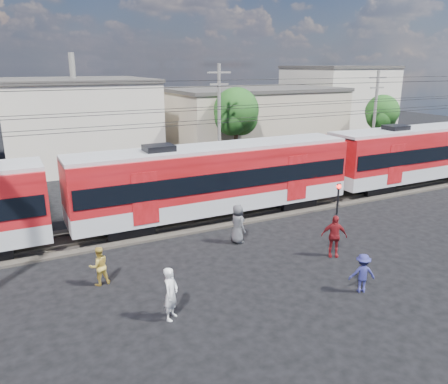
{
  "coord_description": "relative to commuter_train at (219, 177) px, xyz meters",
  "views": [
    {
      "loc": [
        -7.84,
        -13.17,
        8.42
      ],
      "look_at": [
        1.33,
        5.0,
        2.46
      ],
      "focal_mm": 35.0,
      "sensor_mm": 36.0,
      "label": 1
    }
  ],
  "objects": [
    {
      "name": "building_east",
      "position": [
        25.47,
        20.0,
        1.75
      ],
      "size": [
        10.2,
        10.2,
        8.3
      ],
      "color": "#BAB0A2",
      "rests_on": "ground"
    },
    {
      "name": "tree_far",
      "position": [
        21.66,
        9.09,
        1.59
      ],
      "size": [
        3.36,
        3.12,
        5.76
      ],
      "color": "#382619",
      "rests_on": "ground"
    },
    {
      "name": "crossing_signal",
      "position": [
        6.41,
        -2.6,
        -1.11
      ],
      "size": [
        0.27,
        0.27,
        1.86
      ],
      "color": "black",
      "rests_on": "ground"
    },
    {
      "name": "building_midwest",
      "position": [
        -4.53,
        19.0,
        1.25
      ],
      "size": [
        12.24,
        12.24,
        7.3
      ],
      "color": "#BAB0A2",
      "rests_on": "ground"
    },
    {
      "name": "car_white",
      "position": [
        26.36,
        5.56,
        -1.65
      ],
      "size": [
        4.62,
        1.82,
        1.5
      ],
      "primitive_type": "imported",
      "rotation": [
        0.0,
        0.0,
        1.62
      ],
      "color": "white",
      "rests_on": "ground"
    },
    {
      "name": "track_bed",
      "position": [
        -2.53,
        0.0,
        -2.34
      ],
      "size": [
        70.0,
        3.4,
        0.12
      ],
      "primitive_type": "cube",
      "color": "#2D2823",
      "rests_on": "ground"
    },
    {
      "name": "pedestrian_d",
      "position": [
        2.35,
        -7.03,
        -1.42
      ],
      "size": [
        1.23,
        1.01,
        1.96
      ],
      "primitive_type": "imported",
      "rotation": [
        0.0,
        0.0,
        -0.56
      ],
      "color": "maroon",
      "rests_on": "ground"
    },
    {
      "name": "tree_near",
      "position": [
        6.66,
        10.09,
        2.26
      ],
      "size": [
        3.82,
        3.64,
        6.72
      ],
      "color": "#382619",
      "rests_on": "ground"
    },
    {
      "name": "utility_pole_mid",
      "position": [
        3.47,
        7.0,
        2.13
      ],
      "size": [
        1.8,
        0.24,
        8.5
      ],
      "color": "slate",
      "rests_on": "ground"
    },
    {
      "name": "ground",
      "position": [
        -2.53,
        -8.0,
        -2.4
      ],
      "size": [
        120.0,
        120.0,
        0.0
      ],
      "primitive_type": "plane",
      "color": "black",
      "rests_on": "ground"
    },
    {
      "name": "commuter_train",
      "position": [
        0.0,
        0.0,
        0.0
      ],
      "size": [
        50.3,
        3.08,
        4.17
      ],
      "color": "black",
      "rests_on": "ground"
    },
    {
      "name": "pedestrian_a",
      "position": [
        -6.01,
        -8.54,
        -1.45
      ],
      "size": [
        0.81,
        0.81,
        1.9
      ],
      "primitive_type": "imported",
      "rotation": [
        0.0,
        0.0,
        0.8
      ],
      "color": "white",
      "rests_on": "ground"
    },
    {
      "name": "pedestrian_c",
      "position": [
        1.15,
        -10.08,
        -1.63
      ],
      "size": [
        1.15,
        0.93,
        1.55
      ],
      "primitive_type": "imported",
      "rotation": [
        0.0,
        0.0,
        2.73
      ],
      "color": "navy",
      "rests_on": "ground"
    },
    {
      "name": "building_mideast",
      "position": [
        11.47,
        16.0,
        0.75
      ],
      "size": [
        16.32,
        10.2,
        6.3
      ],
      "color": "gray",
      "rests_on": "ground"
    },
    {
      "name": "utility_pole_east",
      "position": [
        17.47,
        6.0,
        1.88
      ],
      "size": [
        1.8,
        0.24,
        8.0
      ],
      "color": "slate",
      "rests_on": "ground"
    },
    {
      "name": "rail_far",
      "position": [
        -2.53,
        0.75,
        -2.22
      ],
      "size": [
        70.0,
        0.12,
        0.12
      ],
      "primitive_type": "cube",
      "color": "#59544C",
      "rests_on": "track_bed"
    },
    {
      "name": "pedestrian_b",
      "position": [
        -7.7,
        -4.96,
        -1.61
      ],
      "size": [
        0.84,
        0.68,
        1.59
      ],
      "primitive_type": "imported",
      "rotation": [
        0.0,
        0.0,
        3.25
      ],
      "color": "gold",
      "rests_on": "ground"
    },
    {
      "name": "pedestrian_e",
      "position": [
        -0.79,
        -3.67,
        -1.43
      ],
      "size": [
        0.73,
        1.02,
        1.94
      ],
      "primitive_type": "imported",
      "rotation": [
        0.0,
        0.0,
        1.69
      ],
      "color": "#46464A",
      "rests_on": "ground"
    },
    {
      "name": "rail_near",
      "position": [
        -2.53,
        -0.75,
        -2.22
      ],
      "size": [
        70.0,
        0.12,
        0.12
      ],
      "primitive_type": "cube",
      "color": "#59544C",
      "rests_on": "track_bed"
    },
    {
      "name": "car_silver",
      "position": [
        18.25,
        5.99,
        -1.75
      ],
      "size": [
        4.11,
        2.44,
        1.31
      ],
      "primitive_type": "imported",
      "rotation": [
        0.0,
        0.0,
        1.32
      ],
      "color": "silver",
      "rests_on": "ground"
    }
  ]
}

